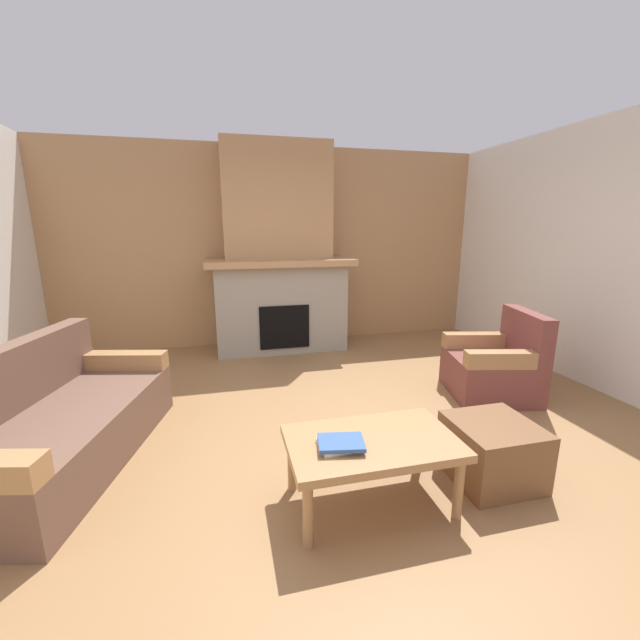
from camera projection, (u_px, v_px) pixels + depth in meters
name	position (u px, v px, depth m)	size (l,w,h in m)	color
ground	(330.00, 444.00, 3.06)	(9.00, 9.00, 0.00)	olive
wall_back_wood_panel	(275.00, 248.00, 5.58)	(6.00, 0.12, 2.70)	tan
fireplace	(279.00, 263.00, 5.26)	(1.90, 0.82, 2.70)	gray
couch	(57.00, 425.00, 2.78)	(1.23, 1.94, 0.85)	brown
armchair	(495.00, 366.00, 3.90)	(0.91, 0.91, 0.85)	brown
coffee_table	(372.00, 447.00, 2.33)	(1.00, 0.60, 0.43)	#A87A4C
ottoman	(492.00, 451.00, 2.61)	(0.52, 0.52, 0.40)	brown
book_stack_near_edge	(340.00, 444.00, 2.22)	(0.29, 0.23, 0.05)	beige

